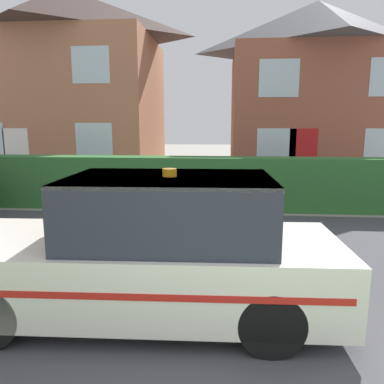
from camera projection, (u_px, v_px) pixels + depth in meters
road_strip at (243, 263)px, 6.16m from camera, size 28.00×6.65×0.01m
garden_hedge at (188, 183)px, 10.05m from camera, size 12.54×0.75×1.40m
police_car at (149, 252)px, 4.35m from camera, size 4.63×1.79×1.77m
house_left at (68, 82)px, 16.61m from camera, size 8.08×6.18×8.00m
house_right at (314, 90)px, 15.91m from camera, size 7.22×6.20×7.24m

